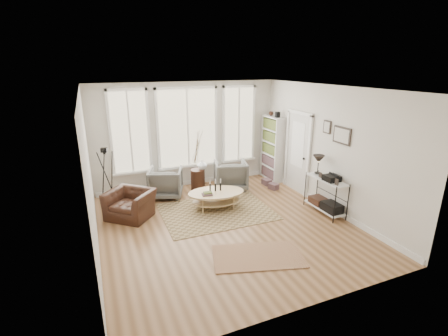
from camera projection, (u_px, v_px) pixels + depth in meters
name	position (u px, v px, depth m)	size (l,w,h in m)	color
room	(227.00, 162.00, 6.64)	(5.50, 5.54, 2.90)	#996D47
bay_window	(188.00, 130.00, 8.94)	(4.14, 0.12, 2.24)	#DBC987
door	(298.00, 151.00, 8.66)	(0.09, 1.06, 2.22)	silver
bookcase	(272.00, 148.00, 9.61)	(0.31, 0.85, 2.06)	white
low_shelf	(326.00, 192.00, 7.51)	(0.38, 1.08, 1.30)	white
wall_art	(338.00, 133.00, 7.19)	(0.04, 0.88, 0.44)	black
rug_main	(216.00, 211.00, 7.68)	(2.53, 1.89, 0.01)	brown
rug_runner	(258.00, 256.00, 5.89)	(1.63, 0.90, 0.01)	brown
coffee_table	(216.00, 196.00, 7.77)	(1.45, 1.02, 0.62)	tan
armchair_left	(166.00, 182.00, 8.46)	(0.83, 0.85, 0.78)	#62625E
armchair_right	(230.00, 175.00, 9.01)	(0.86, 0.88, 0.81)	#62625E
side_table	(197.00, 163.00, 8.80)	(0.39, 0.39, 1.63)	#361B11
vase	(202.00, 164.00, 8.87)	(0.26, 0.26, 0.27)	silver
accent_chair	(130.00, 204.00, 7.34)	(0.96, 0.84, 0.63)	#361B11
tripod_camera	(107.00, 180.00, 7.83)	(0.52, 0.52, 1.46)	black
book_stack_near	(267.00, 182.00, 9.37)	(0.20, 0.26, 0.17)	brown
book_stack_far	(273.00, 186.00, 9.04)	(0.20, 0.26, 0.16)	brown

